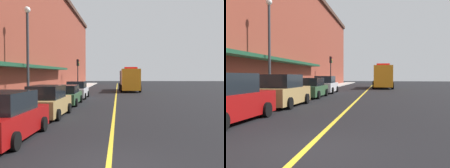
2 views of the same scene
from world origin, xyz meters
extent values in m
plane|color=black|center=(0.00, 25.00, 0.00)|extent=(112.00, 112.00, 0.00)
cube|color=#ADA8A0|center=(-6.20, 25.00, 0.07)|extent=(2.40, 70.00, 0.15)
cube|color=gold|center=(0.00, 25.00, 0.00)|extent=(0.16, 70.00, 0.01)
cube|color=brown|center=(-12.30, 24.00, 6.80)|extent=(9.79, 64.00, 13.60)
cube|color=#19472D|center=(-6.85, 16.00, 3.10)|extent=(1.20, 22.40, 0.24)
cube|color=maroon|center=(-3.96, 2.98, 0.64)|extent=(1.87, 4.93, 0.93)
cube|color=black|center=(-3.97, 2.74, 1.48)|extent=(1.63, 2.73, 0.76)
cylinder|color=black|center=(-4.78, 4.52, 0.32)|extent=(0.24, 0.65, 0.64)
cylinder|color=black|center=(-3.04, 4.47, 0.32)|extent=(0.24, 0.65, 0.64)
cylinder|color=black|center=(-3.14, 1.45, 0.32)|extent=(0.24, 0.65, 0.64)
cube|color=#A5844C|center=(-3.89, 8.51, 0.63)|extent=(1.98, 4.61, 0.92)
cube|color=black|center=(-3.89, 8.28, 1.47)|extent=(1.74, 2.55, 0.75)
cylinder|color=black|center=(-4.79, 9.95, 0.32)|extent=(0.24, 0.65, 0.64)
cylinder|color=black|center=(-2.91, 9.90, 0.32)|extent=(0.24, 0.65, 0.64)
cylinder|color=black|center=(-4.87, 7.12, 0.32)|extent=(0.24, 0.65, 0.64)
cylinder|color=black|center=(-2.98, 7.07, 0.32)|extent=(0.24, 0.65, 0.64)
cube|color=#2D5133|center=(-3.85, 14.69, 0.57)|extent=(1.75, 4.73, 0.78)
cube|color=black|center=(-3.85, 14.45, 1.27)|extent=(1.56, 2.61, 0.64)
cylinder|color=black|center=(-4.73, 16.14, 0.32)|extent=(0.23, 0.64, 0.64)
cylinder|color=black|center=(-3.00, 16.16, 0.32)|extent=(0.23, 0.64, 0.64)
cylinder|color=black|center=(-4.70, 13.22, 0.32)|extent=(0.23, 0.64, 0.64)
cylinder|color=black|center=(-2.98, 13.24, 0.32)|extent=(0.23, 0.64, 0.64)
cube|color=silver|center=(-3.95, 20.31, 0.61)|extent=(1.92, 4.51, 0.86)
cube|color=black|center=(-3.95, 20.08, 1.39)|extent=(1.71, 2.49, 0.71)
cylinder|color=black|center=(-4.91, 21.69, 0.32)|extent=(0.23, 0.64, 0.64)
cylinder|color=black|center=(-3.01, 21.71, 0.32)|extent=(0.23, 0.64, 0.64)
cylinder|color=black|center=(-4.89, 18.91, 0.32)|extent=(0.23, 0.64, 0.64)
cylinder|color=black|center=(-2.99, 18.92, 0.32)|extent=(0.23, 0.64, 0.64)
cube|color=orange|center=(1.91, 28.57, 1.72)|extent=(2.50, 2.54, 2.83)
cube|color=#3F3F42|center=(1.78, 33.16, 1.60)|extent=(2.60, 6.06, 2.61)
cube|color=red|center=(1.91, 28.57, 3.25)|extent=(1.72, 0.65, 0.24)
cylinder|color=black|center=(3.14, 28.70, 0.50)|extent=(0.33, 1.01, 1.00)
cylinder|color=black|center=(0.68, 28.63, 0.50)|extent=(0.33, 1.01, 1.00)
cylinder|color=black|center=(3.03, 32.44, 0.50)|extent=(0.33, 1.01, 1.00)
cylinder|color=black|center=(0.57, 32.37, 0.50)|extent=(0.33, 1.01, 1.00)
cylinder|color=black|center=(2.96, 34.87, 0.50)|extent=(0.33, 1.01, 1.00)
cylinder|color=black|center=(0.50, 34.80, 0.50)|extent=(0.33, 1.01, 1.00)
cylinder|color=#4C4C51|center=(-5.35, 15.36, 0.68)|extent=(0.07, 0.07, 1.05)
cube|color=black|center=(-5.35, 15.36, 1.34)|extent=(0.14, 0.18, 0.28)
cylinder|color=#33383D|center=(-5.95, 11.17, 3.40)|extent=(0.18, 0.18, 6.50)
sphere|color=white|center=(-5.95, 11.17, 6.87)|extent=(0.44, 0.44, 0.44)
cylinder|color=#232326|center=(-5.30, 29.68, 1.85)|extent=(0.14, 0.14, 3.40)
cube|color=black|center=(-5.30, 29.68, 4.00)|extent=(0.28, 0.36, 0.90)
sphere|color=red|center=(-5.14, 29.68, 4.30)|extent=(0.16, 0.16, 0.16)
sphere|color=gold|center=(-5.14, 29.68, 4.00)|extent=(0.16, 0.16, 0.16)
sphere|color=green|center=(-5.14, 29.68, 3.70)|extent=(0.16, 0.16, 0.16)
camera|label=1|loc=(0.27, -7.30, 2.56)|focal=43.49mm
camera|label=2|loc=(1.79, -5.83, 1.76)|focal=41.58mm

